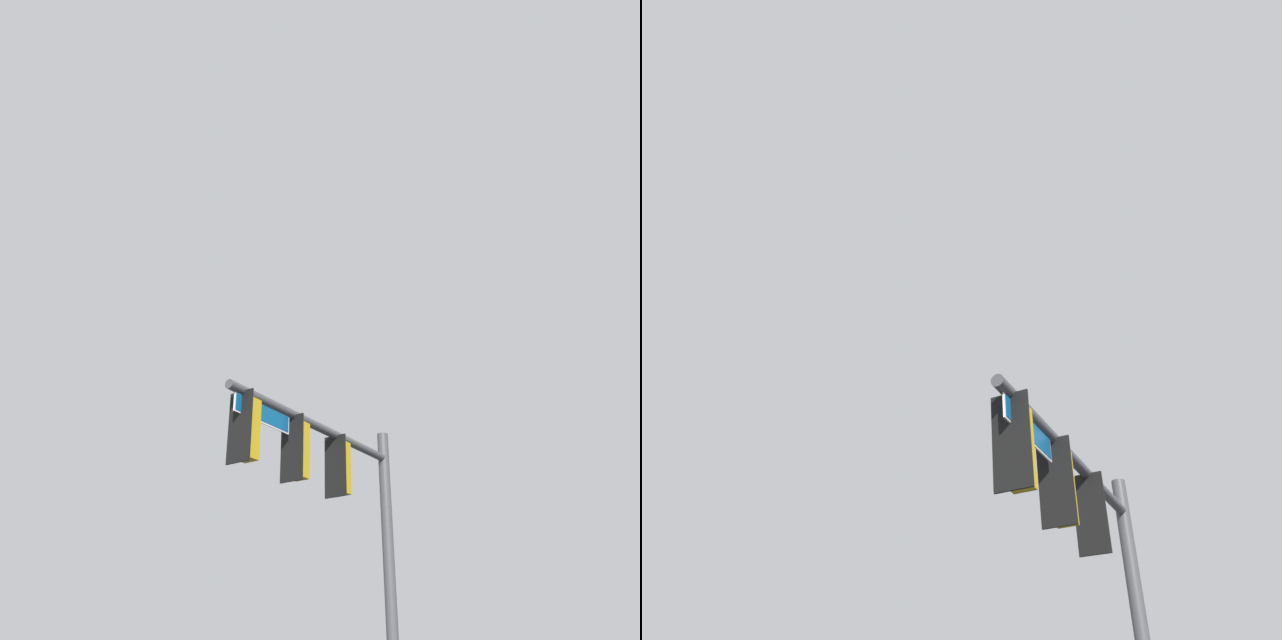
% 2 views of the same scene
% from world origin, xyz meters
% --- Properties ---
extents(signal_pole_near, '(5.53, 1.46, 6.34)m').
position_xyz_m(signal_pole_near, '(-6.82, -7.98, 4.45)').
color(signal_pole_near, '#47474C').
rests_on(signal_pole_near, ground_plane).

